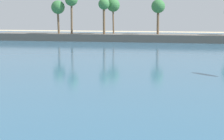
% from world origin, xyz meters
% --- Properties ---
extents(sea, '(220.00, 113.62, 0.06)m').
position_xyz_m(sea, '(0.00, 65.02, 0.03)').
color(sea, '#33607F').
rests_on(sea, ground).
extents(palm_headland, '(82.15, 6.00, 12.94)m').
position_xyz_m(palm_headland, '(-0.29, 81.75, 2.60)').
color(palm_headland, '#605B54').
rests_on(palm_headland, ground).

